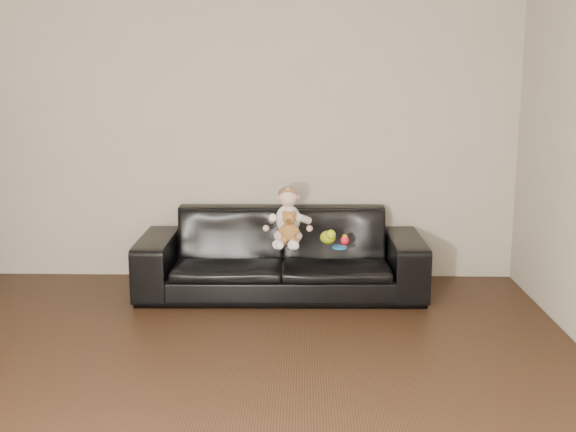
{
  "coord_description": "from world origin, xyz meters",
  "views": [
    {
      "loc": [
        0.7,
        -3.36,
        1.76
      ],
      "look_at": [
        0.58,
        2.14,
        0.65
      ],
      "focal_mm": 45.0,
      "sensor_mm": 36.0,
      "label": 1
    }
  ],
  "objects_px": {
    "sofa": "(281,253)",
    "teddy_bear": "(289,227)",
    "toy_blue_disc": "(339,247)",
    "toy_rattle": "(345,240)",
    "baby": "(288,219)",
    "toy_green": "(328,237)"
  },
  "relations": [
    {
      "from": "teddy_bear",
      "to": "toy_rattle",
      "type": "relative_size",
      "value": 3.32
    },
    {
      "from": "sofa",
      "to": "toy_blue_disc",
      "type": "bearing_deg",
      "value": -30.26
    },
    {
      "from": "sofa",
      "to": "toy_rattle",
      "type": "relative_size",
      "value": 31.43
    },
    {
      "from": "sofa",
      "to": "teddy_bear",
      "type": "bearing_deg",
      "value": -75.97
    },
    {
      "from": "teddy_bear",
      "to": "toy_rattle",
      "type": "xyz_separation_m",
      "value": [
        0.43,
        0.11,
        -0.13
      ]
    },
    {
      "from": "sofa",
      "to": "baby",
      "type": "relative_size",
      "value": 5.02
    },
    {
      "from": "sofa",
      "to": "baby",
      "type": "bearing_deg",
      "value": -64.93
    },
    {
      "from": "teddy_bear",
      "to": "sofa",
      "type": "bearing_deg",
      "value": 126.76
    },
    {
      "from": "sofa",
      "to": "toy_rattle",
      "type": "bearing_deg",
      "value": -17.25
    },
    {
      "from": "toy_green",
      "to": "sofa",
      "type": "bearing_deg",
      "value": 162.93
    },
    {
      "from": "teddy_bear",
      "to": "toy_blue_disc",
      "type": "height_order",
      "value": "teddy_bear"
    },
    {
      "from": "baby",
      "to": "teddy_bear",
      "type": "distance_m",
      "value": 0.14
    },
    {
      "from": "teddy_bear",
      "to": "toy_green",
      "type": "bearing_deg",
      "value": 47.51
    },
    {
      "from": "teddy_bear",
      "to": "baby",
      "type": "bearing_deg",
      "value": 116.0
    },
    {
      "from": "sofa",
      "to": "toy_rattle",
      "type": "height_order",
      "value": "sofa"
    },
    {
      "from": "baby",
      "to": "toy_rattle",
      "type": "relative_size",
      "value": 6.26
    },
    {
      "from": "sofa",
      "to": "teddy_bear",
      "type": "distance_m",
      "value": 0.38
    },
    {
      "from": "toy_green",
      "to": "toy_rattle",
      "type": "xyz_separation_m",
      "value": [
        0.13,
        -0.03,
        -0.02
      ]
    },
    {
      "from": "toy_green",
      "to": "baby",
      "type": "bearing_deg",
      "value": -178.67
    },
    {
      "from": "baby",
      "to": "toy_green",
      "type": "relative_size",
      "value": 3.02
    },
    {
      "from": "baby",
      "to": "toy_blue_disc",
      "type": "bearing_deg",
      "value": -4.07
    },
    {
      "from": "toy_rattle",
      "to": "toy_green",
      "type": "bearing_deg",
      "value": 165.66
    }
  ]
}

